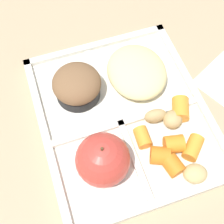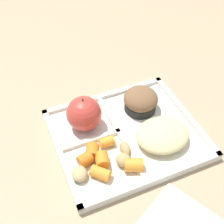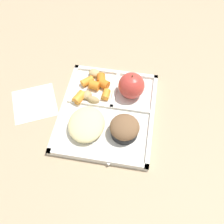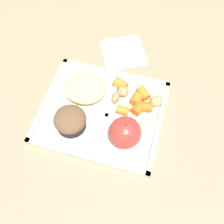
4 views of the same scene
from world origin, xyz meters
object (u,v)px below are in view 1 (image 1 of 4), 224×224
object	(u,v)px
plastic_fork	(118,65)
bran_muffin	(77,85)
lunch_tray	(123,117)
green_apple	(103,160)

from	to	relation	value
plastic_fork	bran_muffin	bearing A→B (deg)	112.62
lunch_tray	green_apple	bearing A→B (deg)	142.20
bran_muffin	plastic_fork	distance (m)	0.09
green_apple	bran_muffin	xyz separation A→B (m)	(0.14, 0.00, -0.01)
green_apple	bran_muffin	bearing A→B (deg)	0.00
lunch_tray	plastic_fork	xyz separation A→B (m)	(0.10, -0.02, 0.01)
lunch_tray	plastic_fork	bearing A→B (deg)	-14.24
bran_muffin	plastic_fork	bearing A→B (deg)	-67.38
lunch_tray	green_apple	world-z (taller)	green_apple
lunch_tray	plastic_fork	world-z (taller)	lunch_tray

